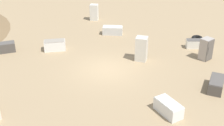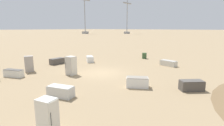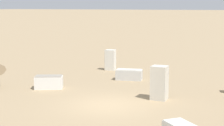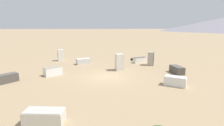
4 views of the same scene
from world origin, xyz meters
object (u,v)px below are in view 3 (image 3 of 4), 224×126
at_px(discarded_fridge_6, 159,83).
at_px(discarded_fridge_8, 110,60).
at_px(discarded_fridge_3, 49,82).
at_px(discarded_fridge_7, 129,75).

relative_size(discarded_fridge_6, discarded_fridge_8, 1.14).
distance_m(discarded_fridge_3, discarded_fridge_8, 7.29).
distance_m(discarded_fridge_6, discarded_fridge_7, 5.31).
bearing_deg(discarded_fridge_6, discarded_fridge_8, 129.61).
xyz_separation_m(discarded_fridge_3, discarded_fridge_8, (7.28, 0.18, 0.38)).
xyz_separation_m(discarded_fridge_6, discarded_fridge_8, (6.42, 6.72, -0.10)).
height_order(discarded_fridge_3, discarded_fridge_6, discarded_fridge_6).
height_order(discarded_fridge_3, discarded_fridge_8, discarded_fridge_8).
bearing_deg(discarded_fridge_6, discarded_fridge_7, 128.14).
xyz_separation_m(discarded_fridge_7, discarded_fridge_8, (2.67, 2.99, 0.42)).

